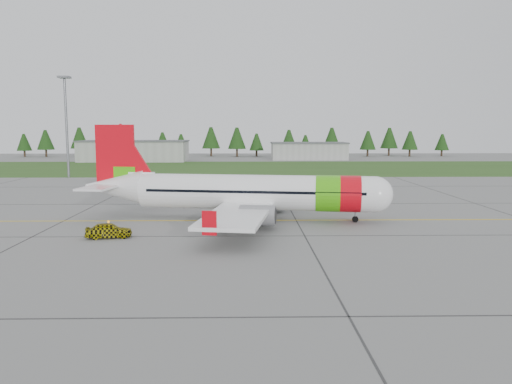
{
  "coord_description": "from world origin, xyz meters",
  "views": [
    {
      "loc": [
        4.64,
        -45.03,
        9.77
      ],
      "look_at": [
        5.61,
        5.49,
        3.41
      ],
      "focal_mm": 35.0,
      "sensor_mm": 36.0,
      "label": 1
    }
  ],
  "objects": [
    {
      "name": "ground",
      "position": [
        0.0,
        0.0,
        0.0
      ],
      "size": [
        320.0,
        320.0,
        0.0
      ],
      "primitive_type": "plane",
      "color": "gray",
      "rests_on": "ground"
    },
    {
      "name": "aircraft",
      "position": [
        4.79,
        8.62,
        2.97
      ],
      "size": [
        33.84,
        31.54,
        10.3
      ],
      "rotation": [
        0.0,
        0.0,
        -0.16
      ],
      "color": "white",
      "rests_on": "ground"
    },
    {
      "name": "follow_me_car",
      "position": [
        -7.85,
        -0.46,
        2.05
      ],
      "size": [
        1.67,
        1.87,
        4.1
      ],
      "primitive_type": "imported",
      "rotation": [
        0.0,
        0.0,
        1.75
      ],
      "color": "#CFC20B",
      "rests_on": "ground"
    },
    {
      "name": "service_van",
      "position": [
        -10.4,
        49.27,
        2.03
      ],
      "size": [
        1.76,
        1.71,
        4.06
      ],
      "primitive_type": "imported",
      "rotation": [
        0.0,
        0.0,
        -0.32
      ],
      "color": "white",
      "rests_on": "ground"
    },
    {
      "name": "grass_strip",
      "position": [
        0.0,
        82.0,
        0.01
      ],
      "size": [
        320.0,
        50.0,
        0.03
      ],
      "primitive_type": "cube",
      "color": "#30561E",
      "rests_on": "ground"
    },
    {
      "name": "taxi_guideline",
      "position": [
        0.0,
        8.0,
        0.01
      ],
      "size": [
        120.0,
        0.25,
        0.02
      ],
      "primitive_type": "cube",
      "color": "gold",
      "rests_on": "ground"
    },
    {
      "name": "hangar_west",
      "position": [
        -30.0,
        110.0,
        3.0
      ],
      "size": [
        32.0,
        14.0,
        6.0
      ],
      "primitive_type": "cube",
      "color": "#A8A8A3",
      "rests_on": "ground"
    },
    {
      "name": "hangar_east",
      "position": [
        25.0,
        118.0,
        2.6
      ],
      "size": [
        24.0,
        12.0,
        5.2
      ],
      "primitive_type": "cube",
      "color": "#A8A8A3",
      "rests_on": "ground"
    },
    {
      "name": "floodlight_mast",
      "position": [
        -32.0,
        58.0,
        10.0
      ],
      "size": [
        0.5,
        0.5,
        20.0
      ],
      "primitive_type": "cylinder",
      "color": "slate",
      "rests_on": "ground"
    },
    {
      "name": "treeline",
      "position": [
        0.0,
        138.0,
        5.0
      ],
      "size": [
        160.0,
        8.0,
        10.0
      ],
      "primitive_type": null,
      "color": "#1C3F14",
      "rests_on": "ground"
    }
  ]
}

